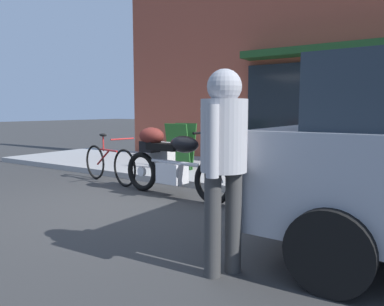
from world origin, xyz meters
The scene contains 5 objects.
ground_plane centered at (0.00, 0.00, 0.00)m, with size 80.00×80.00×0.00m, color #323232.
touring_motorcycle centered at (0.13, 0.72, 0.61)m, with size 2.16×0.79×1.41m.
parked_bicycle centered at (-1.49, 0.95, 0.37)m, with size 1.70×0.55×0.93m.
pedestrian_walking centered at (2.21, -1.34, 1.07)m, with size 0.42×0.56×1.70m.
sandwich_board_sign centered at (-0.84, 2.41, 0.61)m, with size 0.55×0.42×0.97m.
Camera 1 is at (3.63, -3.96, 1.37)m, focal length 34.37 mm.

